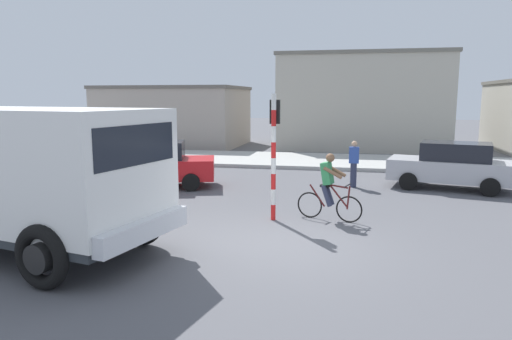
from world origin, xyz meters
TOP-DOWN VIEW (x-y plane):
  - ground_plane at (0.00, 0.00)m, footprint 120.00×120.00m
  - sidewalk_far at (0.00, 12.90)m, footprint 80.00×5.00m
  - truck_foreground at (-4.75, -1.50)m, footprint 5.80×3.63m
  - cyclist at (0.85, 2.27)m, footprint 1.67×0.63m
  - traffic_light_pole at (-0.53, 2.08)m, footprint 0.24×0.43m
  - car_red_near at (-5.32, 5.51)m, footprint 4.32×2.76m
  - car_white_mid at (4.73, 7.28)m, footprint 4.28×2.57m
  - pedestrian_near_kerb at (1.46, 6.90)m, footprint 0.34×0.22m
  - building_corner_left at (-9.99, 19.23)m, footprint 8.75×6.73m
  - building_mid_block at (1.86, 20.90)m, footprint 9.93×8.01m

SIDE VIEW (x-z plane):
  - ground_plane at x=0.00m, z-range 0.00..0.00m
  - sidewalk_far at x=0.00m, z-range 0.00..0.16m
  - car_red_near at x=-5.32m, z-range 0.02..1.62m
  - car_white_mid at x=4.73m, z-range 0.02..1.62m
  - pedestrian_near_kerb at x=1.46m, z-range 0.04..1.66m
  - cyclist at x=0.85m, z-range 0.00..1.72m
  - truck_foreground at x=-4.75m, z-range 0.22..3.12m
  - building_corner_left at x=-9.99m, z-range 0.00..3.81m
  - traffic_light_pole at x=-0.53m, z-range 0.47..3.67m
  - building_mid_block at x=1.86m, z-range 0.00..5.68m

